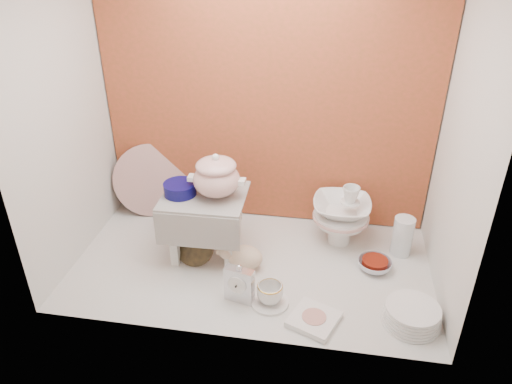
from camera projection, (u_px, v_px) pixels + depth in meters
ground at (252, 265)px, 2.51m from camera, size 1.80×1.80×0.00m
niche_shell at (257, 76)px, 2.21m from camera, size 1.86×1.03×1.53m
step_stool at (206, 225)px, 2.51m from camera, size 0.42×0.36×0.35m
soup_tureen at (216, 175)px, 2.36m from camera, size 0.32×0.32×0.23m
cobalt_bowl at (180, 189)px, 2.42m from camera, size 0.18×0.18×0.06m
floral_platter at (151, 180)px, 2.87m from camera, size 0.45×0.25×0.42m
blue_white_vase at (176, 208)px, 2.78m from camera, size 0.25×0.25×0.22m
lacquer_tray at (193, 245)px, 2.48m from camera, size 0.24×0.15×0.22m
mantel_clock at (239, 283)px, 2.23m from camera, size 0.14×0.08×0.20m
plush_pig at (245, 257)px, 2.46m from camera, size 0.28×0.24×0.14m
teacup_saucer at (270, 302)px, 2.26m from camera, size 0.23×0.23×0.01m
gold_rim_teacup at (270, 293)px, 2.23m from camera, size 0.16×0.16×0.10m
lattice_dish at (314, 319)px, 2.15m from camera, size 0.25×0.25×0.03m
dinner_plate_stack at (412, 315)px, 2.13m from camera, size 0.31×0.31×0.09m
crystal_bowl at (375, 265)px, 2.47m from camera, size 0.21×0.21×0.05m
clear_glass_vase at (402, 236)px, 2.55m from camera, size 0.14×0.14×0.21m
porcelain_tower at (341, 214)px, 2.61m from camera, size 0.40×0.40×0.35m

